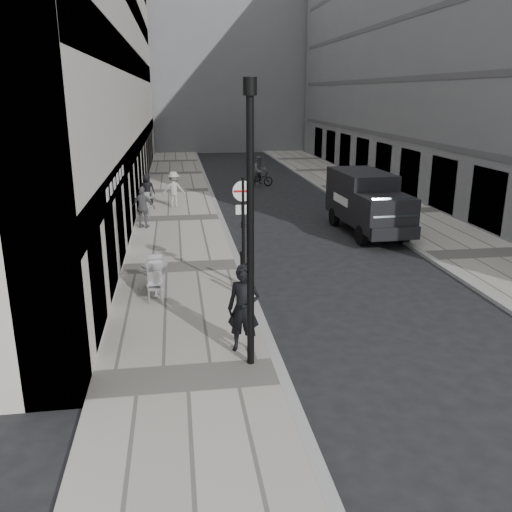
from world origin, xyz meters
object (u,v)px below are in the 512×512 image
at_px(sign_post, 243,220).
at_px(cyclist, 260,175).
at_px(lamppost, 250,215).
at_px(panel_van, 367,200).
at_px(walking_man, 244,309).

relative_size(sign_post, cyclist, 1.76).
height_order(lamppost, panel_van, lamppost).
height_order(sign_post, panel_van, sign_post).
height_order(sign_post, lamppost, lamppost).
bearing_deg(lamppost, sign_post, 84.82).
height_order(sign_post, cyclist, sign_post).
xyz_separation_m(sign_post, panel_van, (6.19, 6.85, -0.88)).
xyz_separation_m(walking_man, sign_post, (0.47, 3.77, 1.18)).
relative_size(sign_post, lamppost, 0.57).
height_order(walking_man, sign_post, sign_post).
relative_size(lamppost, cyclist, 3.07).
height_order(walking_man, cyclist, walking_man).
bearing_deg(walking_man, sign_post, 103.69).
bearing_deg(cyclist, sign_post, -114.03).
bearing_deg(cyclist, walking_man, -113.53).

